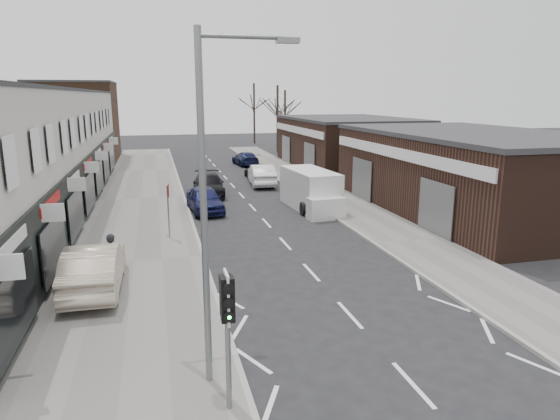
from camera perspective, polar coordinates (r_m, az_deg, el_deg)
ground at (r=14.53m, az=11.02°, el=-14.89°), size 160.00×160.00×0.00m
pavement_left at (r=34.24m, az=-15.64°, el=1.20°), size 5.50×64.00×0.12m
pavement_right at (r=36.08m, az=4.60°, el=2.22°), size 3.50×64.00×0.12m
shop_terrace_left at (r=32.19m, az=-28.26°, el=5.73°), size 8.00×41.00×7.10m
brick_block_far at (r=57.17m, az=-22.27°, el=9.23°), size 8.00×10.00×8.00m
right_unit_near at (r=31.69m, az=21.12°, el=3.93°), size 10.00×18.00×4.50m
right_unit_far at (r=49.26m, az=7.66°, el=7.58°), size 10.00×16.00×4.50m
tree_far_a at (r=61.71m, az=-0.28°, el=6.65°), size 3.60×3.60×8.00m
tree_far_b at (r=68.11m, az=0.56°, el=7.23°), size 3.60×3.60×7.50m
tree_far_c at (r=73.27m, az=-2.93°, el=7.62°), size 3.60×3.60×8.50m
traffic_light at (r=10.55m, az=-6.06°, el=-11.23°), size 0.28×0.60×3.10m
street_lamp at (r=11.03m, az=-7.88°, el=1.82°), size 2.23×0.22×8.00m
warning_sign at (r=24.00m, az=-12.63°, el=1.74°), size 0.12×0.80×2.70m
white_van at (r=30.30m, az=3.57°, el=2.21°), size 2.52×6.19×2.35m
sedan_on_pavement at (r=18.50m, az=-20.47°, el=-6.12°), size 1.79×5.04×1.65m
pedestrian at (r=19.18m, az=-18.66°, el=-5.12°), size 0.73×0.57×1.77m
parked_car_left_a at (r=29.80m, az=-8.60°, el=1.19°), size 2.16×4.53×1.49m
parked_car_left_b at (r=34.71m, az=-8.17°, el=2.86°), size 2.46×5.27×1.49m
parked_car_right_a at (r=38.34m, az=-2.10°, el=4.02°), size 2.13×5.01×1.61m
parked_car_right_b at (r=41.70m, az=-2.78°, el=4.52°), size 1.66×3.87×1.30m
parked_car_right_c at (r=49.85m, az=-3.99°, el=5.88°), size 2.28×4.70×1.32m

